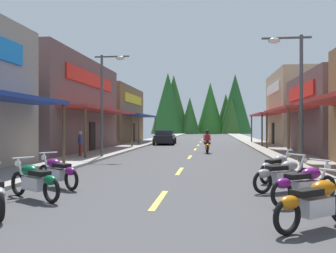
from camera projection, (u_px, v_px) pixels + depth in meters
ground at (198, 146)px, 33.96m from camera, size 9.02×96.58×0.10m
sidewalk_left at (138, 144)px, 34.67m from camera, size 2.57×96.58×0.12m
sidewalk_right at (261, 145)px, 33.25m from camera, size 2.57×96.58×0.12m
centerline_dashes at (199, 144)px, 36.73m from camera, size 0.16×69.77×0.01m
storefront_left_middle at (39, 106)px, 25.69m from camera, size 9.71×13.14×6.49m
storefront_left_far at (102, 115)px, 38.85m from camera, size 8.72×11.19×5.95m
storefront_right_far at (314, 109)px, 33.72m from camera, size 9.36×9.53×6.86m
streetlamp_left at (107, 91)px, 20.36m from camera, size 1.98×0.30×5.85m
streetlamp_right at (294, 81)px, 14.69m from camera, size 1.98×0.30×5.55m
motorcycle_parked_right_1 at (315, 202)px, 6.44m from camera, size 1.76×1.39×1.04m
motorcycle_parked_right_2 at (304, 184)px, 8.44m from camera, size 1.82×1.30×1.04m
motorcycle_parked_right_3 at (283, 174)px, 10.09m from camera, size 1.87×1.22×1.04m
motorcycle_parked_right_4 at (277, 167)px, 11.94m from camera, size 1.40×1.75×1.04m
motorcycle_parked_left_2 at (35, 180)px, 9.02m from camera, size 1.88×1.20×1.04m
motorcycle_parked_left_3 at (58, 171)px, 10.73m from camera, size 1.81×1.30×1.04m
rider_cruising_lead at (207, 143)px, 24.17m from camera, size 0.60×2.14×1.57m
pedestrian_browsing at (80, 142)px, 20.36m from camera, size 0.40×0.52×1.56m
parked_car_curbside at (165, 137)px, 35.30m from camera, size 2.22×4.38×1.40m
treeline_backdrop at (199, 106)px, 81.47m from camera, size 22.64×11.41×13.65m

